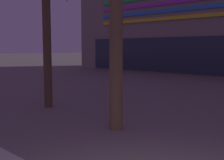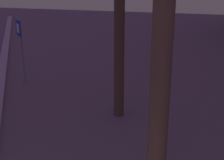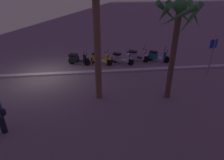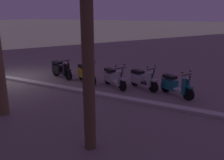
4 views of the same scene
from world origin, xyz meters
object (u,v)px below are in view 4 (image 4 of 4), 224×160
(scooter_teal_gap_after_mid, at_px, (174,85))
(scooter_silver_tail_end, at_px, (113,78))
(scooter_silver_lead_nearest, at_px, (142,79))
(scooter_black_far_back, at_px, (60,69))
(scooter_yellow_mid_front, at_px, (86,73))

(scooter_teal_gap_after_mid, xyz_separation_m, scooter_silver_tail_end, (2.86, 0.12, -0.00))
(scooter_teal_gap_after_mid, xyz_separation_m, scooter_silver_lead_nearest, (1.56, -0.26, -0.00))
(scooter_black_far_back, bearing_deg, scooter_yellow_mid_front, 177.50)
(scooter_silver_lead_nearest, distance_m, scooter_yellow_mid_front, 2.91)
(scooter_silver_tail_end, height_order, scooter_black_far_back, scooter_silver_tail_end)
(scooter_teal_gap_after_mid, relative_size, scooter_silver_lead_nearest, 0.99)
(scooter_teal_gap_after_mid, distance_m, scooter_silver_lead_nearest, 1.58)
(scooter_silver_lead_nearest, relative_size, scooter_silver_tail_end, 1.00)
(scooter_yellow_mid_front, bearing_deg, scooter_silver_tail_end, 178.43)
(scooter_silver_lead_nearest, xyz_separation_m, scooter_yellow_mid_front, (2.89, 0.34, 0.01))
(scooter_silver_tail_end, distance_m, scooter_yellow_mid_front, 1.59)
(scooter_yellow_mid_front, xyz_separation_m, scooter_black_far_back, (1.68, -0.07, 0.00))
(scooter_silver_lead_nearest, distance_m, scooter_black_far_back, 4.57)
(scooter_silver_tail_end, bearing_deg, scooter_silver_lead_nearest, -163.76)
(scooter_teal_gap_after_mid, bearing_deg, scooter_black_far_back, 0.01)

